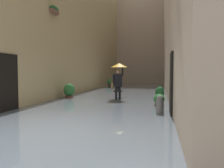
% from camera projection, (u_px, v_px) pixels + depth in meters
% --- Properties ---
extents(ground_plane, '(60.00, 60.00, 0.00)m').
position_uv_depth(ground_plane, '(126.00, 94.00, 16.36)').
color(ground_plane, slate).
extents(flood_water, '(6.38, 28.36, 0.21)m').
position_uv_depth(flood_water, '(126.00, 92.00, 16.35)').
color(flood_water, slate).
rests_on(flood_water, ground_plane).
extents(building_facade_left, '(2.04, 26.36, 12.96)m').
position_uv_depth(building_facade_left, '(180.00, 0.00, 15.24)').
color(building_facade_left, tan).
rests_on(building_facade_left, ground_plane).
extents(building_facade_right, '(2.04, 26.36, 11.22)m').
position_uv_depth(building_facade_right, '(77.00, 18.00, 16.82)').
color(building_facade_right, tan).
rests_on(building_facade_right, ground_plane).
extents(building_facade_far, '(9.18, 1.80, 12.04)m').
position_uv_depth(building_facade_far, '(140.00, 36.00, 27.84)').
color(building_facade_far, tan).
rests_on(building_facade_far, ground_plane).
extents(person_wading, '(0.86, 0.86, 2.09)m').
position_uv_depth(person_wading, '(118.00, 76.00, 11.31)').
color(person_wading, black).
rests_on(person_wading, ground_plane).
extents(potted_plant_far_right, '(0.41, 0.41, 0.94)m').
position_uv_depth(potted_plant_far_right, '(109.00, 83.00, 21.86)').
color(potted_plant_far_right, brown).
rests_on(potted_plant_far_right, ground_plane).
extents(potted_plant_near_left, '(0.44, 0.44, 0.85)m').
position_uv_depth(potted_plant_near_left, '(160.00, 94.00, 11.07)').
color(potted_plant_near_left, brown).
rests_on(potted_plant_near_left, ground_plane).
extents(potted_plant_far_left, '(0.45, 0.45, 0.68)m').
position_uv_depth(potted_plant_far_left, '(159.00, 101.00, 9.15)').
color(potted_plant_far_left, brown).
rests_on(potted_plant_far_left, ground_plane).
extents(potted_plant_mid_right, '(0.58, 0.58, 0.96)m').
position_uv_depth(potted_plant_mid_right, '(69.00, 92.00, 11.82)').
color(potted_plant_mid_right, brown).
rests_on(potted_plant_mid_right, ground_plane).
extents(mooring_bollard, '(0.25, 0.25, 0.80)m').
position_uv_depth(mooring_bollard, '(160.00, 108.00, 7.37)').
color(mooring_bollard, slate).
rests_on(mooring_bollard, ground_plane).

